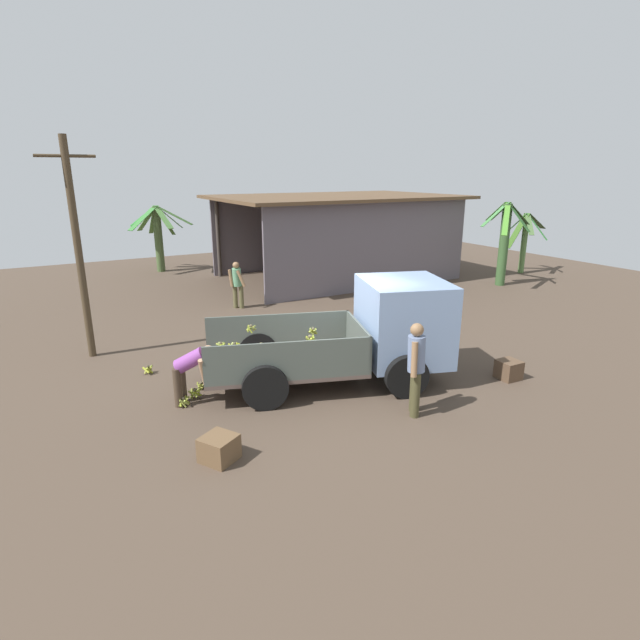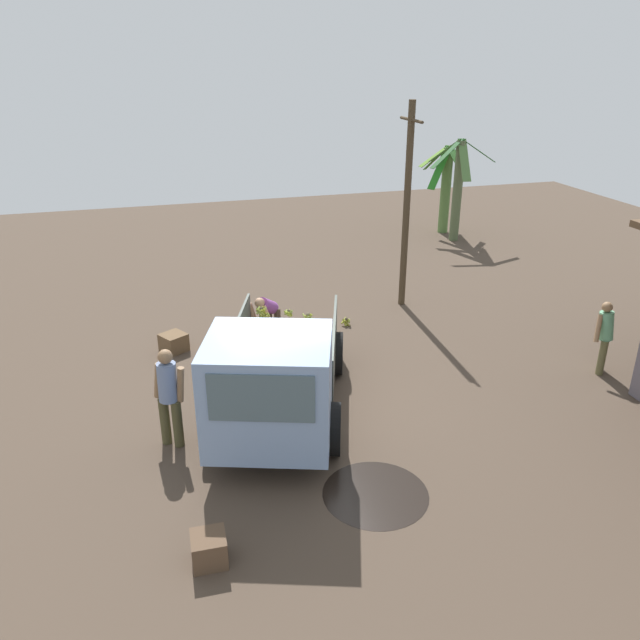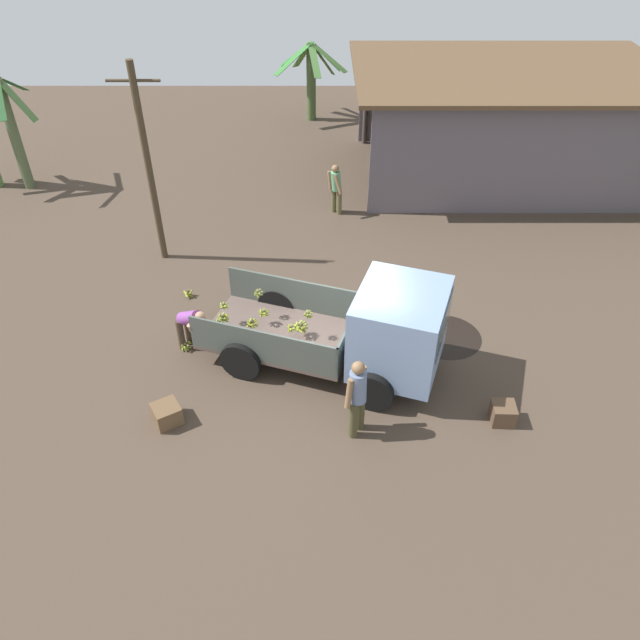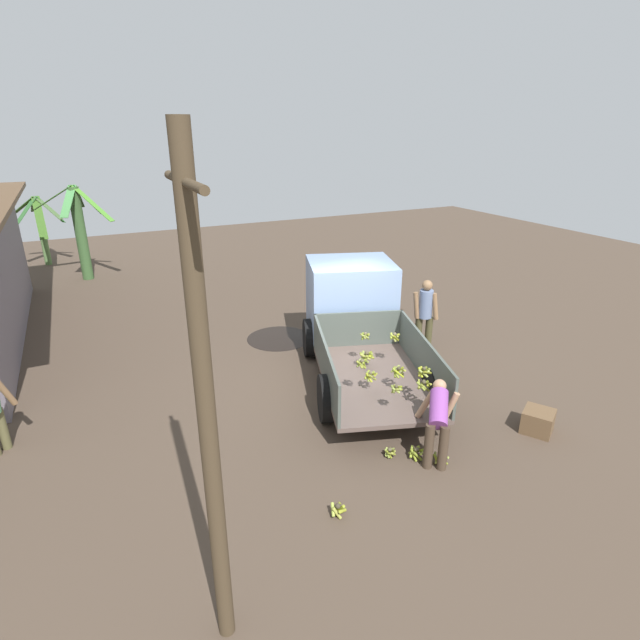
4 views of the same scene
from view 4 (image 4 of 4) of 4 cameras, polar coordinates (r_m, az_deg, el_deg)
ground at (r=10.72m, az=2.97°, el=-6.39°), size 36.00×36.00×0.00m
mud_patch_0 at (r=12.56m, az=-4.74°, el=-2.09°), size 1.59×1.59×0.01m
cargo_truck at (r=11.18m, az=3.90°, el=1.10°), size 5.31×3.39×2.13m
utility_pole at (r=4.52m, az=-12.79°, el=-10.90°), size 1.22×0.17×5.06m
banana_palm_1 at (r=21.65m, az=-29.27°, el=9.27°), size 2.55×1.76×2.58m
banana_palm_3 at (r=18.86m, az=-25.71°, el=9.11°), size 2.28×2.39×3.18m
person_foreground_visitor at (r=11.75m, az=11.92°, el=0.86°), size 0.49×0.56×1.74m
person_worker_loading at (r=8.10m, az=13.32°, el=-10.88°), size 0.90×0.83×1.22m
banana_bunch_on_ground_0 at (r=8.37m, az=10.95°, el=-14.61°), size 0.28×0.28×0.21m
banana_bunch_on_ground_1 at (r=8.33m, az=13.65°, el=-15.13°), size 0.24×0.26×0.21m
banana_bunch_on_ground_2 at (r=7.27m, az=2.05°, el=-20.80°), size 0.24×0.24×0.20m
banana_bunch_on_ground_3 at (r=8.36m, az=7.97°, el=-14.69°), size 0.21×0.21×0.17m
wooden_crate_0 at (r=9.60m, az=23.64°, el=-10.54°), size 0.67×0.67×0.40m
wooden_crate_1 at (r=14.07m, az=3.85°, el=1.42°), size 0.46×0.46×0.41m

